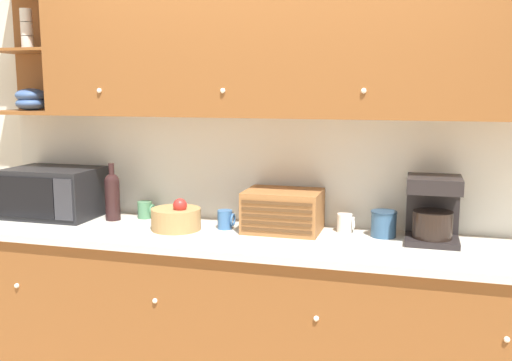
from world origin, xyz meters
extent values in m
cube|color=silver|center=(0.00, 0.03, 1.30)|extent=(5.65, 0.06, 2.60)
cube|color=brown|center=(0.00, -0.32, 0.44)|extent=(3.25, 0.63, 0.88)
cube|color=silver|center=(0.00, -0.33, 0.90)|extent=(3.27, 0.66, 0.04)
sphere|color=white|center=(-1.22, -0.64, 0.64)|extent=(0.03, 0.03, 0.03)
sphere|color=white|center=(-0.41, -0.64, 0.64)|extent=(0.03, 0.03, 0.03)
sphere|color=white|center=(0.41, -0.64, 0.64)|extent=(0.03, 0.03, 0.03)
sphere|color=white|center=(1.22, -0.64, 0.64)|extent=(0.03, 0.03, 0.03)
cube|color=silver|center=(0.00, -0.01, 1.23)|extent=(3.25, 0.01, 0.61)
cube|color=brown|center=(0.21, -0.16, 1.92)|extent=(2.83, 0.33, 0.77)
cube|color=brown|center=(-1.41, -0.01, 1.92)|extent=(0.42, 0.02, 0.77)
cube|color=brown|center=(-1.41, -0.16, 1.54)|extent=(0.42, 0.33, 0.02)
cube|color=brown|center=(-1.41, -0.16, 1.90)|extent=(0.42, 0.33, 0.02)
sphere|color=white|center=(-0.85, -0.33, 1.67)|extent=(0.03, 0.03, 0.03)
sphere|color=white|center=(-0.14, -0.33, 1.67)|extent=(0.03, 0.03, 0.03)
sphere|color=white|center=(0.56, -0.33, 1.67)|extent=(0.03, 0.03, 0.03)
ellipsoid|color=#3D5B93|center=(-1.41, -0.16, 1.59)|extent=(0.18, 0.18, 0.08)
ellipsoid|color=#3D5B93|center=(-1.41, -0.16, 1.64)|extent=(0.18, 0.18, 0.08)
cylinder|color=silver|center=(-1.41, -0.16, 1.95)|extent=(0.07, 0.07, 0.08)
cylinder|color=silver|center=(-1.41, -0.16, 2.02)|extent=(0.07, 0.07, 0.08)
cylinder|color=silver|center=(-1.41, -0.16, 2.10)|extent=(0.07, 0.07, 0.08)
cube|color=black|center=(-1.25, -0.21, 1.07)|extent=(0.52, 0.36, 0.29)
cube|color=black|center=(-1.31, -0.40, 1.07)|extent=(0.37, 0.01, 0.23)
cube|color=#2D2D33|center=(-1.06, -0.40, 1.07)|extent=(0.12, 0.01, 0.23)
cylinder|color=black|center=(-0.87, -0.20, 1.04)|extent=(0.09, 0.09, 0.23)
sphere|color=black|center=(-0.87, -0.20, 1.15)|extent=(0.09, 0.09, 0.09)
cylinder|color=black|center=(-0.87, -0.20, 1.22)|extent=(0.03, 0.03, 0.08)
cylinder|color=#4C845B|center=(-0.72, -0.11, 0.97)|extent=(0.08, 0.08, 0.10)
torus|color=#4C845B|center=(-0.67, -0.11, 0.97)|extent=(0.01, 0.07, 0.07)
cylinder|color=#A87F4C|center=(-0.42, -0.31, 0.98)|extent=(0.27, 0.27, 0.12)
sphere|color=red|center=(-0.39, -0.33, 1.06)|extent=(0.08, 0.08, 0.08)
cylinder|color=#38669E|center=(-0.17, -0.23, 0.97)|extent=(0.08, 0.08, 0.10)
torus|color=#38669E|center=(-0.13, -0.23, 0.98)|extent=(0.01, 0.07, 0.07)
cube|color=#996033|center=(0.14, -0.19, 1.03)|extent=(0.40, 0.30, 0.22)
cube|color=#54351C|center=(0.14, -0.34, 0.96)|extent=(0.37, 0.01, 0.02)
cube|color=#54351C|center=(0.14, -0.34, 1.00)|extent=(0.37, 0.01, 0.02)
cube|color=#54351C|center=(0.14, -0.34, 1.03)|extent=(0.37, 0.01, 0.02)
cube|color=#54351C|center=(0.14, -0.34, 1.07)|extent=(0.37, 0.01, 0.02)
cube|color=#54351C|center=(0.14, -0.34, 1.10)|extent=(0.37, 0.01, 0.02)
cylinder|color=silver|center=(0.46, -0.12, 0.97)|extent=(0.08, 0.08, 0.10)
torus|color=silver|center=(0.51, -0.12, 0.97)|extent=(0.01, 0.07, 0.07)
cylinder|color=#33567A|center=(0.67, -0.16, 0.99)|extent=(0.13, 0.13, 0.13)
cylinder|color=navy|center=(0.67, -0.16, 1.05)|extent=(0.13, 0.13, 0.01)
cube|color=black|center=(0.91, -0.21, 0.94)|extent=(0.26, 0.26, 0.03)
cylinder|color=black|center=(0.91, -0.23, 1.02)|extent=(0.19, 0.19, 0.13)
cube|color=black|center=(0.91, -0.11, 1.09)|extent=(0.26, 0.06, 0.33)
cube|color=black|center=(0.91, -0.21, 1.22)|extent=(0.26, 0.26, 0.07)
camera|label=1|loc=(0.82, -3.10, 1.68)|focal=40.00mm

